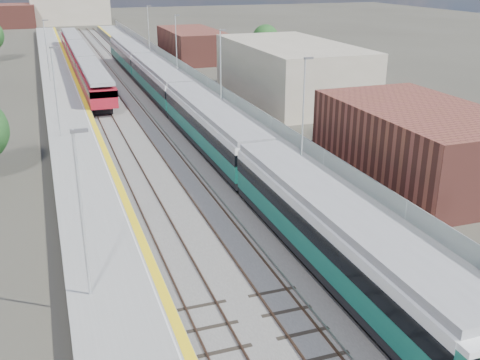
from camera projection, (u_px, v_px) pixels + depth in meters
ground at (146, 100)px, 65.17m from camera, size 320.00×320.00×0.00m
ballast_bed at (124, 97)px, 66.66m from camera, size 10.50×155.00×0.06m
tracks at (126, 93)px, 68.30m from camera, size 8.96×160.00×0.17m
platform_right at (185, 88)px, 68.82m from camera, size 4.70×155.00×8.52m
platform_left at (64, 97)px, 64.37m from camera, size 4.30×155.00×8.52m
green_train at (181, 99)px, 54.82m from camera, size 3.03×84.27×3.34m
red_train at (81, 58)px, 81.25m from camera, size 2.81×57.10×3.55m
tree_d at (265, 38)px, 90.87m from camera, size 4.30×4.30×5.83m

